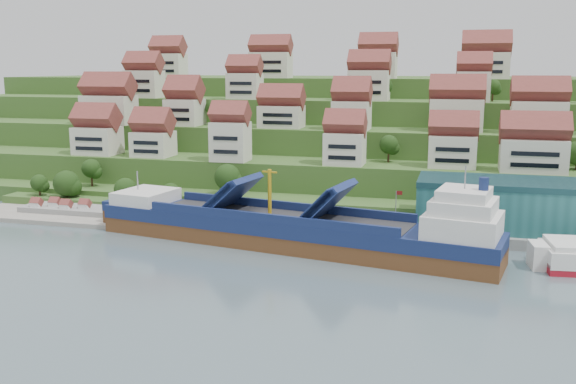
% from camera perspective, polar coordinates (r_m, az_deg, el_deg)
% --- Properties ---
extents(ground, '(300.00, 300.00, 0.00)m').
position_cam_1_polar(ground, '(125.80, 0.79, -4.89)').
color(ground, slate).
rests_on(ground, ground).
extents(quay, '(180.00, 14.00, 2.20)m').
position_cam_1_polar(quay, '(136.73, 10.53, -3.30)').
color(quay, gray).
rests_on(quay, ground).
extents(pebble_beach, '(45.00, 20.00, 1.00)m').
position_cam_1_polar(pebble_beach, '(159.93, -18.66, -1.83)').
color(pebble_beach, gray).
rests_on(pebble_beach, ground).
extents(hillside, '(260.00, 128.00, 31.00)m').
position_cam_1_polar(hillside, '(224.06, 7.39, 4.84)').
color(hillside, '#2D4C1E').
rests_on(hillside, ground).
extents(hillside_village, '(155.88, 62.86, 28.23)m').
position_cam_1_polar(hillside_village, '(179.76, 6.32, 7.67)').
color(hillside_village, silver).
rests_on(hillside_village, ground).
extents(hillside_trees, '(142.95, 62.64, 30.49)m').
position_cam_1_polar(hillside_trees, '(166.65, 0.02, 4.59)').
color(hillside_trees, '#224316').
rests_on(hillside_trees, ground).
extents(warehouse, '(60.00, 15.00, 10.00)m').
position_cam_1_polar(warehouse, '(138.74, 23.97, -1.28)').
color(warehouse, '#276A6B').
rests_on(warehouse, quay).
extents(flagpole, '(1.28, 0.16, 8.00)m').
position_cam_1_polar(flagpole, '(130.72, 9.61, -1.32)').
color(flagpole, gray).
rests_on(flagpole, quay).
extents(beach_huts, '(14.40, 3.70, 2.20)m').
position_cam_1_polar(beach_huts, '(159.71, -19.54, -1.32)').
color(beach_huts, white).
rests_on(beach_huts, pebble_beach).
extents(cargo_ship, '(81.66, 26.36, 17.94)m').
position_cam_1_polar(cargo_ship, '(124.39, 1.02, -3.46)').
color(cargo_ship, brown).
rests_on(cargo_ship, ground).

